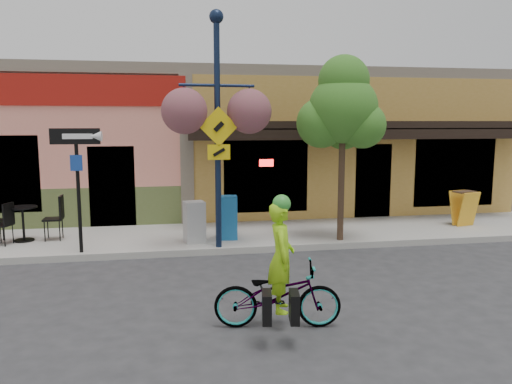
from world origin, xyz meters
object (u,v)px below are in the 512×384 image
cyclist_rider (281,274)px  building (211,141)px  bicycle (278,295)px  one_way_sign (78,191)px  lamp_post (218,132)px  newspaper_box_grey (194,222)px  newspaper_box_blue (227,218)px  street_tree (342,148)px

cyclist_rider → building: bearing=9.3°
building → bicycle: bearing=-90.0°
one_way_sign → cyclist_rider: bearing=-48.3°
bicycle → lamp_post: bearing=14.9°
one_way_sign → newspaper_box_grey: 2.65m
cyclist_rider → lamp_post: 4.65m
cyclist_rider → one_way_sign: bearing=48.2°
lamp_post → newspaper_box_blue: size_ratio=4.97×
building → cyclist_rider: bearing=-89.8°
building → street_tree: (2.50, -6.67, 0.08)m
lamp_post → newspaper_box_blue: 2.21m
building → street_tree: size_ratio=4.17×
bicycle → cyclist_rider: bearing=-80.9°
lamp_post → one_way_sign: bearing=174.4°
one_way_sign → street_tree: street_tree is taller
bicycle → newspaper_box_blue: 4.95m
newspaper_box_blue → cyclist_rider: bearing=-83.6°
newspaper_box_blue → newspaper_box_grey: newspaper_box_blue is taller
bicycle → newspaper_box_grey: newspaper_box_grey is taller
newspaper_box_blue → bicycle: bearing=-84.2°
bicycle → newspaper_box_grey: 4.83m
one_way_sign → newspaper_box_blue: one_way_sign is taller
one_way_sign → newspaper_box_blue: 3.43m
building → lamp_post: lamp_post is taller
building → newspaper_box_grey: bearing=-98.5°
building → bicycle: size_ratio=9.95×
bicycle → newspaper_box_grey: size_ratio=1.90×
building → one_way_sign: building is taller
bicycle → newspaper_box_blue: size_ratio=1.76×
cyclist_rider → one_way_sign: 5.51m
newspaper_box_blue → building: bearing=92.8°
one_way_sign → newspaper_box_blue: size_ratio=2.56×
bicycle → one_way_sign: bearing=47.8°
building → lamp_post: bearing=-93.6°
one_way_sign → street_tree: (5.90, 0.13, 0.85)m
bicycle → one_way_sign: 5.53m
newspaper_box_blue → street_tree: bearing=-7.8°
building → bicycle: building is taller
cyclist_rider → street_tree: size_ratio=0.36×
cyclist_rider → lamp_post: lamp_post is taller
building → newspaper_box_blue: bearing=-91.4°
street_tree → newspaper_box_grey: bearing=174.0°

